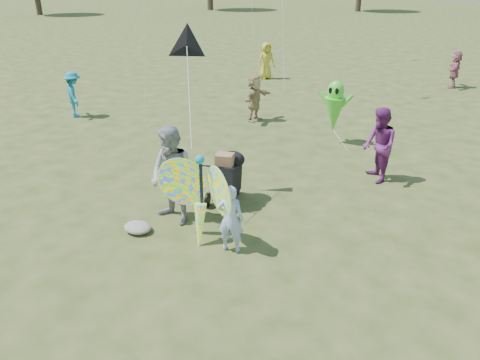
# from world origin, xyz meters

# --- Properties ---
(ground) EXTENTS (160.00, 160.00, 0.00)m
(ground) POSITION_xyz_m (0.00, 0.00, 0.00)
(ground) COLOR #51592B
(ground) RESTS_ON ground
(child_girl) EXTENTS (0.52, 0.42, 1.22)m
(child_girl) POSITION_xyz_m (-0.08, 0.99, 0.61)
(child_girl) COLOR #A7BFED
(child_girl) RESTS_ON ground
(adult_man) EXTENTS (1.04, 0.88, 1.87)m
(adult_man) POSITION_xyz_m (-1.55, 1.32, 0.94)
(adult_man) COLOR #98969C
(adult_man) RESTS_ON ground
(grey_bag) EXTENTS (0.53, 0.44, 0.17)m
(grey_bag) POSITION_xyz_m (-1.89, 0.65, 0.08)
(grey_bag) COLOR gray
(grey_bag) RESTS_ON ground
(crowd_d) EXTENTS (0.53, 1.39, 1.47)m
(crowd_d) POSITION_xyz_m (-3.41, 7.85, 0.74)
(crowd_d) COLOR tan
(crowd_d) RESTS_ON ground
(crowd_e) EXTENTS (1.00, 1.04, 1.69)m
(crowd_e) POSITION_xyz_m (1.23, 5.18, 0.85)
(crowd_e) COLOR #6C2468
(crowd_e) RESTS_ON ground
(crowd_g) EXTENTS (0.85, 0.91, 1.56)m
(crowd_g) POSITION_xyz_m (-6.04, 13.68, 0.78)
(crowd_g) COLOR gold
(crowd_g) RESTS_ON ground
(crowd_i) EXTENTS (1.09, 1.00, 1.47)m
(crowd_i) POSITION_xyz_m (-8.66, 5.27, 0.74)
(crowd_i) COLOR teal
(crowd_i) RESTS_ON ground
(crowd_j) EXTENTS (0.59, 1.40, 1.46)m
(crowd_j) POSITION_xyz_m (1.33, 16.05, 0.73)
(crowd_j) COLOR #A96070
(crowd_j) RESTS_ON ground
(jogging_stroller) EXTENTS (0.68, 1.12, 1.09)m
(jogging_stroller) POSITION_xyz_m (-1.10, 2.53, 0.61)
(jogging_stroller) COLOR black
(jogging_stroller) RESTS_ON ground
(butterfly_kite) EXTENTS (1.74, 0.75, 1.82)m
(butterfly_kite) POSITION_xyz_m (-0.69, 1.00, 0.83)
(butterfly_kite) COLOR red
(butterfly_kite) RESTS_ON ground
(delta_kite_rig) EXTENTS (1.35, 1.52, 1.99)m
(delta_kite_rig) POSITION_xyz_m (-2.04, 2.61, 3.08)
(delta_kite_rig) COLOR black
(delta_kite_rig) RESTS_ON ground
(alien_kite) EXTENTS (1.12, 0.69, 1.74)m
(alien_kite) POSITION_xyz_m (-0.54, 7.12, 0.97)
(alien_kite) COLOR #4BD632
(alien_kite) RESTS_ON ground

